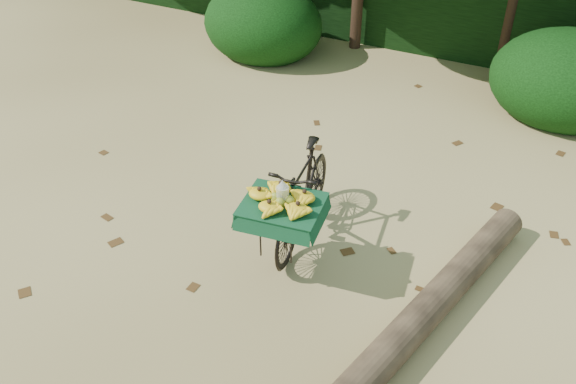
% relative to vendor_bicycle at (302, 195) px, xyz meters
% --- Properties ---
extents(ground, '(80.00, 80.00, 0.00)m').
position_rel_vendor_bicycle_xyz_m(ground, '(0.46, -0.50, -0.49)').
color(ground, tan).
rests_on(ground, ground).
extents(vendor_bicycle, '(0.80, 1.74, 0.96)m').
position_rel_vendor_bicycle_xyz_m(vendor_bicycle, '(0.00, 0.00, 0.00)').
color(vendor_bicycle, black).
rests_on(vendor_bicycle, ground).
extents(fallen_log, '(1.23, 3.95, 0.29)m').
position_rel_vendor_bicycle_xyz_m(fallen_log, '(1.35, -0.97, -0.35)').
color(fallen_log, brown).
rests_on(fallen_log, ground).
extents(bush_clumps, '(8.80, 1.70, 0.90)m').
position_rel_vendor_bicycle_xyz_m(bush_clumps, '(0.96, 3.80, -0.04)').
color(bush_clumps, black).
rests_on(bush_clumps, ground).
extents(leaf_litter, '(7.00, 7.30, 0.01)m').
position_rel_vendor_bicycle_xyz_m(leaf_litter, '(0.46, 0.15, -0.49)').
color(leaf_litter, '#472D13').
rests_on(leaf_litter, ground).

